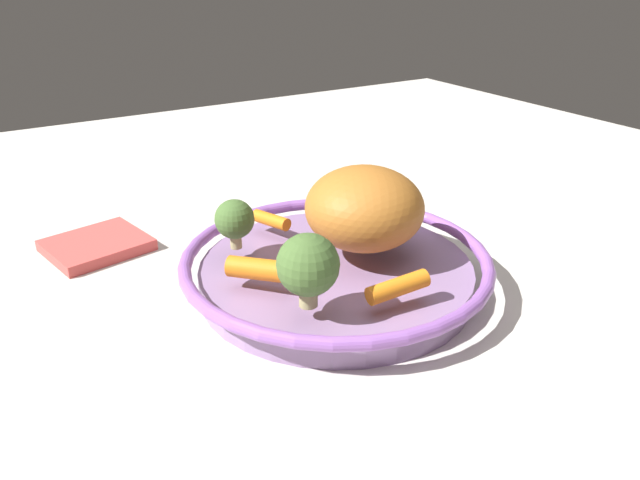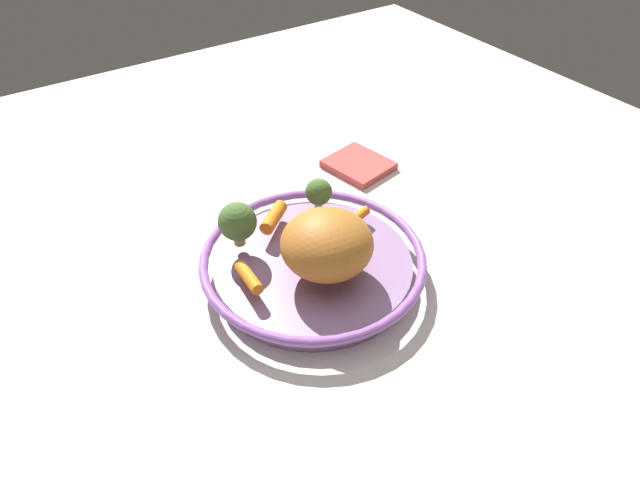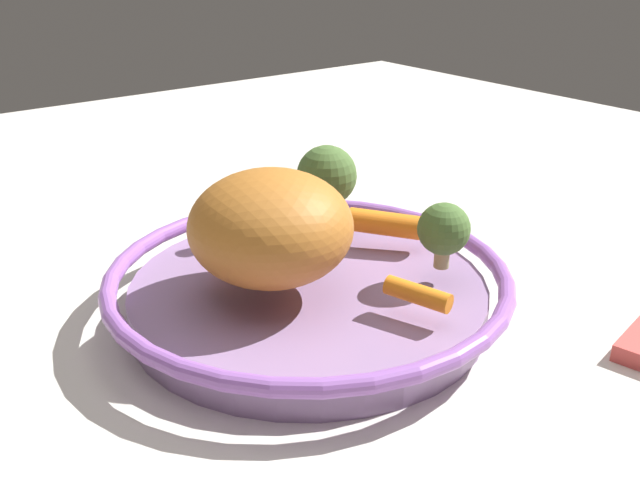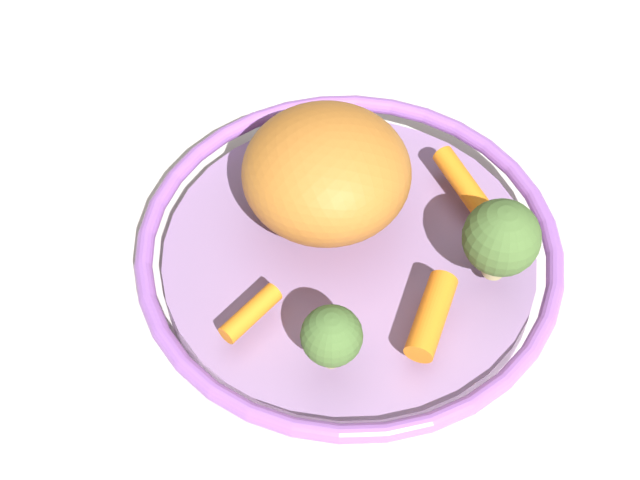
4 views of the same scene
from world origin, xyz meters
TOP-DOWN VIEW (x-y plane):
  - ground_plane at (0.00, 0.00)m, footprint 1.82×1.82m
  - serving_bowl at (0.00, 0.00)m, footprint 0.34×0.34m
  - roast_chicken_piece at (0.04, 0.00)m, footprint 0.17×0.17m
  - baby_carrot_back at (-0.03, 0.10)m, footprint 0.03×0.05m
  - baby_carrot_near_rim at (0.00, -0.11)m, footprint 0.07×0.02m
  - baby_carrot_left at (-0.10, -0.01)m, footprint 0.06×0.07m
  - broccoli_floret_small at (-0.09, 0.07)m, footprint 0.04×0.04m
  - broccoli_floret_mid at (-0.08, -0.08)m, footprint 0.06×0.06m
  - dish_towel at (-0.20, 0.24)m, footprint 0.13×0.12m

SIDE VIEW (x-z plane):
  - ground_plane at x=0.00m, z-range 0.00..0.00m
  - dish_towel at x=-0.20m, z-range 0.00..0.01m
  - serving_bowl at x=0.00m, z-range 0.00..0.05m
  - baby_carrot_back at x=-0.03m, z-range 0.04..0.06m
  - baby_carrot_near_rim at x=0.00m, z-range 0.04..0.06m
  - baby_carrot_left at x=-0.10m, z-range 0.04..0.07m
  - broccoli_floret_small at x=-0.09m, z-range 0.05..0.11m
  - broccoli_floret_mid at x=-0.08m, z-range 0.05..0.12m
  - roast_chicken_piece at x=0.04m, z-range 0.04..0.13m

